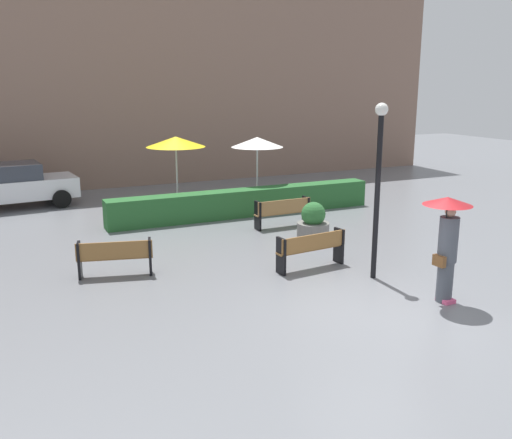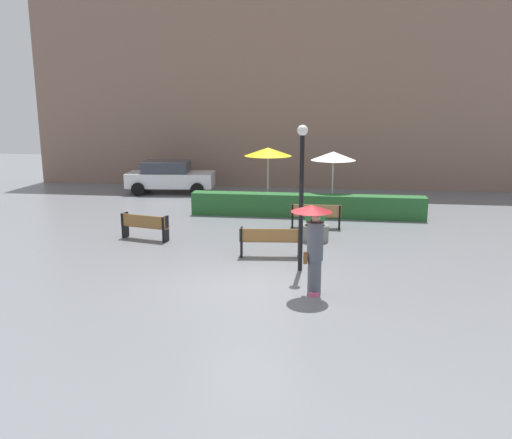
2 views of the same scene
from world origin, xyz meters
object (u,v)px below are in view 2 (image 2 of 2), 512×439
lamp_post (302,183)px  patio_umbrella_white (333,156)px  bench_mid_center (270,240)px  bench_far_left (144,225)px  patio_umbrella_yellow (268,152)px  pedestrian_with_umbrella (314,238)px  parked_car (170,176)px  bench_back_row (316,214)px  planter_pot (315,226)px

lamp_post → patio_umbrella_white: (0.85, 8.01, -0.10)m
bench_mid_center → patio_umbrella_white: patio_umbrella_white is taller
bench_far_left → lamp_post: (5.27, -2.55, 1.89)m
lamp_post → patio_umbrella_yellow: 8.89m
pedestrian_with_umbrella → parked_car: pedestrian_with_umbrella is taller
patio_umbrella_white → lamp_post: bearing=-96.1°
pedestrian_with_umbrella → patio_umbrella_yellow: patio_umbrella_yellow is taller
bench_back_row → lamp_post: (-0.28, -4.94, 1.88)m
bench_far_left → bench_back_row: bench_back_row is taller
lamp_post → patio_umbrella_white: lamp_post is taller
planter_pot → patio_umbrella_yellow: size_ratio=0.44×
bench_back_row → parked_car: size_ratio=0.41×
pedestrian_with_umbrella → lamp_post: size_ratio=0.55×
pedestrian_with_umbrella → planter_pot: (-0.09, 4.94, -0.90)m
bench_back_row → lamp_post: size_ratio=0.46×
bench_far_left → patio_umbrella_yellow: bearing=61.2°
bench_far_left → planter_pot: (5.57, 0.63, -0.02)m
bench_far_left → planter_pot: size_ratio=1.53×
patio_umbrella_yellow → patio_umbrella_white: (2.74, -0.67, -0.07)m
bench_far_left → pedestrian_with_umbrella: pedestrian_with_umbrella is taller
bench_mid_center → lamp_post: lamp_post is taller
patio_umbrella_yellow → patio_umbrella_white: bearing=-13.8°
bench_back_row → patio_umbrella_white: bearing=79.5°
bench_back_row → parked_car: parked_car is taller
lamp_post → patio_umbrella_yellow: bearing=102.3°
bench_mid_center → parked_car: bearing=120.8°
bench_far_left → pedestrian_with_umbrella: 7.17m
bench_mid_center → lamp_post: (0.94, -1.15, 1.87)m
bench_mid_center → bench_back_row: size_ratio=1.01×
patio_umbrella_yellow → parked_car: (-5.18, 2.75, -1.54)m
parked_car → bench_mid_center: bearing=-59.2°
bench_mid_center → patio_umbrella_yellow: patio_umbrella_yellow is taller
patio_umbrella_white → pedestrian_with_umbrella: bearing=-92.7°
bench_far_left → pedestrian_with_umbrella: (5.66, -4.31, 0.88)m
planter_pot → patio_umbrella_white: 5.19m
bench_mid_center → planter_pot: bearing=58.6°
lamp_post → pedestrian_with_umbrella: bearing=-77.4°
bench_mid_center → bench_far_left: bench_mid_center is taller
bench_far_left → planter_pot: 5.60m
planter_pot → patio_umbrella_yellow: patio_umbrella_yellow is taller
bench_back_row → bench_far_left: bearing=-156.7°
planter_pot → bench_back_row: bearing=90.6°
bench_mid_center → parked_car: parked_car is taller
patio_umbrella_yellow → bench_mid_center: bearing=-82.8°
bench_mid_center → pedestrian_with_umbrella: (1.33, -2.91, 0.86)m
bench_far_left → planter_pot: planter_pot is taller
bench_far_left → patio_umbrella_yellow: size_ratio=0.67×
planter_pot → lamp_post: lamp_post is taller
planter_pot → pedestrian_with_umbrella: bearing=-88.9°
bench_back_row → planter_pot: planter_pot is taller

